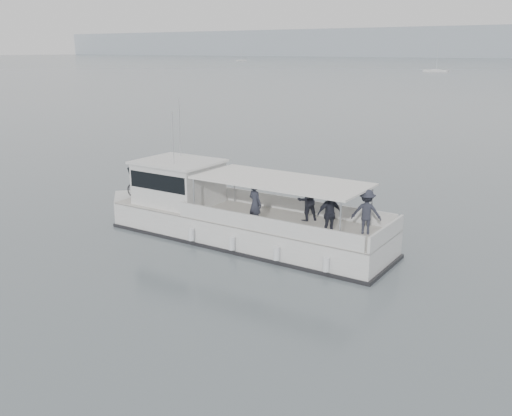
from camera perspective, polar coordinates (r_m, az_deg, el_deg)
The scene contains 2 objects.
ground at distance 26.47m, azimuth -2.78°, elevation -2.45°, with size 1400.00×1400.00×0.00m, color slate.
tour_boat at distance 25.69m, azimuth -3.29°, elevation -0.66°, with size 14.77×4.21×6.16m.
Camera 1 is at (15.88, -19.52, 8.22)m, focal length 40.00 mm.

